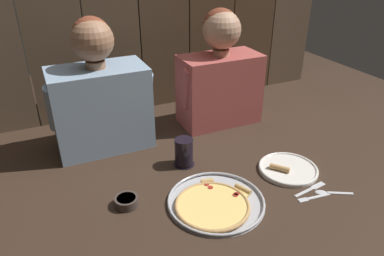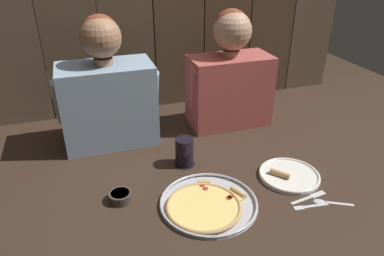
{
  "view_description": "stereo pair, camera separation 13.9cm",
  "coord_description": "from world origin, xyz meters",
  "px_view_note": "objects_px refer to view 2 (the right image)",
  "views": [
    {
      "loc": [
        -0.52,
        -1.02,
        0.83
      ],
      "look_at": [
        -0.01,
        0.1,
        0.18
      ],
      "focal_mm": 33.34,
      "sensor_mm": 36.0,
      "label": 1
    },
    {
      "loc": [
        -0.39,
        -1.07,
        0.83
      ],
      "look_at": [
        -0.01,
        0.1,
        0.18
      ],
      "focal_mm": 33.34,
      "sensor_mm": 36.0,
      "label": 2
    }
  ],
  "objects_px": {
    "drinking_glass": "(184,152)",
    "diner_left": "(107,91)",
    "dipping_bowl": "(120,196)",
    "diner_right": "(230,76)",
    "dinner_plate": "(289,175)",
    "pizza_tray": "(207,204)"
  },
  "relations": [
    {
      "from": "drinking_glass",
      "to": "diner_left",
      "type": "relative_size",
      "value": 0.21
    },
    {
      "from": "dipping_bowl",
      "to": "diner_right",
      "type": "distance_m",
      "value": 0.8
    },
    {
      "from": "drinking_glass",
      "to": "diner_left",
      "type": "xyz_separation_m",
      "value": [
        -0.26,
        0.3,
        0.19
      ]
    },
    {
      "from": "drinking_glass",
      "to": "dipping_bowl",
      "type": "bearing_deg",
      "value": -151.74
    },
    {
      "from": "dinner_plate",
      "to": "diner_left",
      "type": "distance_m",
      "value": 0.85
    },
    {
      "from": "dipping_bowl",
      "to": "diner_right",
      "type": "bearing_deg",
      "value": 36.56
    },
    {
      "from": "pizza_tray",
      "to": "dinner_plate",
      "type": "distance_m",
      "value": 0.37
    },
    {
      "from": "diner_right",
      "to": "pizza_tray",
      "type": "bearing_deg",
      "value": -119.51
    },
    {
      "from": "dinner_plate",
      "to": "drinking_glass",
      "type": "bearing_deg",
      "value": 149.04
    },
    {
      "from": "diner_left",
      "to": "diner_right",
      "type": "distance_m",
      "value": 0.59
    },
    {
      "from": "dinner_plate",
      "to": "drinking_glass",
      "type": "xyz_separation_m",
      "value": [
        -0.36,
        0.22,
        0.05
      ]
    },
    {
      "from": "dipping_bowl",
      "to": "diner_left",
      "type": "relative_size",
      "value": 0.15
    },
    {
      "from": "drinking_glass",
      "to": "diner_right",
      "type": "bearing_deg",
      "value": 42.68
    },
    {
      "from": "diner_left",
      "to": "diner_right",
      "type": "xyz_separation_m",
      "value": [
        0.59,
        0.0,
        0.01
      ]
    },
    {
      "from": "pizza_tray",
      "to": "diner_right",
      "type": "height_order",
      "value": "diner_right"
    },
    {
      "from": "pizza_tray",
      "to": "diner_left",
      "type": "distance_m",
      "value": 0.68
    },
    {
      "from": "drinking_glass",
      "to": "diner_right",
      "type": "height_order",
      "value": "diner_right"
    },
    {
      "from": "dipping_bowl",
      "to": "diner_right",
      "type": "height_order",
      "value": "diner_right"
    },
    {
      "from": "diner_left",
      "to": "diner_right",
      "type": "bearing_deg",
      "value": 0.03
    },
    {
      "from": "pizza_tray",
      "to": "diner_left",
      "type": "bearing_deg",
      "value": 113.71
    },
    {
      "from": "drinking_glass",
      "to": "diner_left",
      "type": "height_order",
      "value": "diner_left"
    },
    {
      "from": "pizza_tray",
      "to": "diner_left",
      "type": "xyz_separation_m",
      "value": [
        -0.26,
        0.58,
        0.23
      ]
    }
  ]
}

